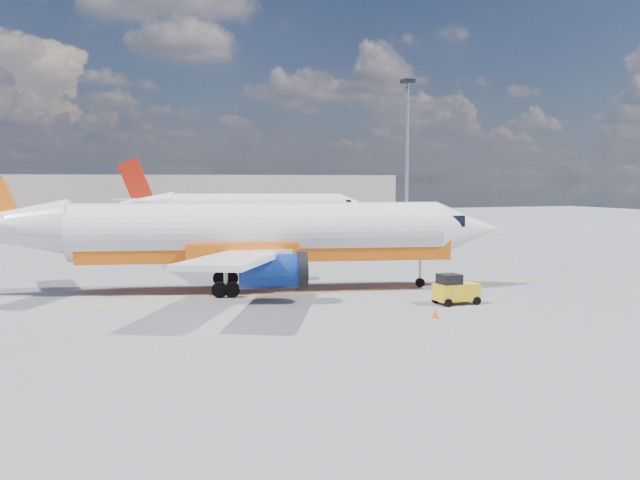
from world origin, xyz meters
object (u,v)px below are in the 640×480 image
object	(u,v)px
second_jet	(249,208)
gse_tug	(455,290)
main_jet	(241,235)
traffic_cone	(436,314)

from	to	relation	value
second_jet	gse_tug	distance (m)	57.67
main_jet	traffic_cone	distance (m)	15.18
main_jet	second_jet	bearing A→B (deg)	87.35
main_jet	second_jet	size ratio (longest dim) A/B	1.08
second_jet	traffic_cone	world-z (taller)	second_jet
traffic_cone	second_jet	bearing A→B (deg)	84.39
main_jet	gse_tug	world-z (taller)	main_jet
second_jet	main_jet	bearing A→B (deg)	-85.48
traffic_cone	gse_tug	bearing A→B (deg)	47.46
gse_tug	traffic_cone	xyz separation A→B (m)	(-3.36, -3.67, -0.56)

